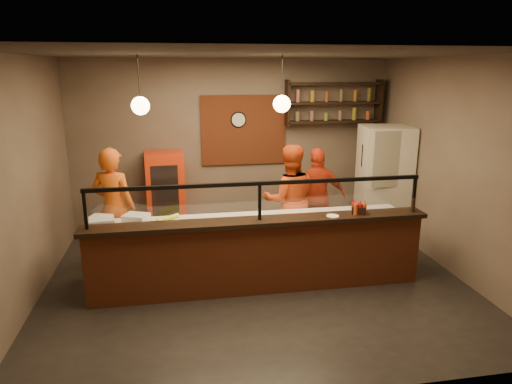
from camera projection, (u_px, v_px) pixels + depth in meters
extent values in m
plane|color=black|center=(256.00, 281.00, 6.69)|extent=(6.00, 6.00, 0.00)
plane|color=#3C352E|center=(256.00, 54.00, 5.86)|extent=(6.00, 6.00, 0.00)
plane|color=#705E52|center=(233.00, 146.00, 8.65)|extent=(6.00, 0.00, 6.00)
plane|color=#705E52|center=(23.00, 185.00, 5.78)|extent=(0.00, 5.00, 5.00)
plane|color=#705E52|center=(454.00, 167.00, 6.77)|extent=(0.00, 5.00, 5.00)
plane|color=#705E52|center=(306.00, 240.00, 3.90)|extent=(6.00, 0.00, 6.00)
cube|color=brown|center=(244.00, 130.00, 8.58)|extent=(1.60, 0.04, 1.30)
cube|color=brown|center=(259.00, 258.00, 6.28)|extent=(4.60, 0.25, 1.00)
cube|color=black|center=(260.00, 221.00, 6.14)|extent=(4.70, 0.37, 0.06)
cube|color=gray|center=(253.00, 249.00, 6.77)|extent=(4.60, 0.75, 0.85)
cube|color=white|center=(253.00, 221.00, 6.66)|extent=(4.60, 0.75, 0.05)
cube|color=white|center=(260.00, 202.00, 6.07)|extent=(4.40, 0.02, 0.50)
cube|color=black|center=(260.00, 183.00, 6.00)|extent=(4.50, 0.05, 0.05)
cube|color=black|center=(85.00, 210.00, 5.70)|extent=(0.04, 0.04, 0.50)
cube|color=black|center=(260.00, 202.00, 6.07)|extent=(0.04, 0.04, 0.50)
cube|color=black|center=(414.00, 194.00, 6.44)|extent=(0.04, 0.04, 0.50)
cube|color=black|center=(333.00, 121.00, 8.68)|extent=(1.80, 0.28, 0.04)
cube|color=black|center=(334.00, 103.00, 8.59)|extent=(1.80, 0.28, 0.04)
cube|color=black|center=(335.00, 84.00, 8.50)|extent=(1.80, 0.28, 0.04)
cube|color=black|center=(287.00, 103.00, 8.44)|extent=(0.04, 0.28, 0.85)
cube|color=black|center=(379.00, 102.00, 8.74)|extent=(0.04, 0.28, 0.85)
cylinder|color=black|center=(238.00, 120.00, 8.50)|extent=(0.30, 0.04, 0.30)
cylinder|color=black|center=(139.00, 78.00, 5.88)|extent=(0.01, 0.01, 0.60)
sphere|color=#FFDB8C|center=(140.00, 106.00, 5.97)|extent=(0.24, 0.24, 0.24)
cylinder|color=black|center=(282.00, 78.00, 6.19)|extent=(0.01, 0.01, 0.60)
sphere|color=#FFDB8C|center=(282.00, 104.00, 6.28)|extent=(0.24, 0.24, 0.24)
imported|color=#D95714|center=(114.00, 208.00, 7.02)|extent=(0.81, 0.67, 1.89)
imported|color=#C53F12|center=(289.00, 200.00, 7.52)|extent=(0.95, 0.76, 1.85)
imported|color=red|center=(317.00, 198.00, 7.89)|extent=(1.03, 0.46, 1.73)
cube|color=beige|center=(383.00, 183.00, 8.25)|extent=(0.97, 0.92, 2.05)
cube|color=red|center=(166.00, 195.00, 8.32)|extent=(0.72, 0.66, 1.58)
cylinder|color=white|center=(304.00, 218.00, 6.68)|extent=(0.56, 0.56, 0.01)
cube|color=white|center=(136.00, 220.00, 6.36)|extent=(0.40, 0.37, 0.16)
cube|color=silver|center=(101.00, 221.00, 6.36)|extent=(0.33, 0.30, 0.14)
cube|color=white|center=(102.00, 224.00, 6.17)|extent=(0.36, 0.31, 0.16)
cylinder|color=yellow|center=(168.00, 218.00, 6.58)|extent=(0.33, 0.29, 0.06)
cube|color=black|center=(359.00, 210.00, 6.37)|extent=(0.23, 0.21, 0.11)
cylinder|color=black|center=(413.00, 205.00, 6.43)|extent=(0.05, 0.05, 0.19)
cylinder|color=white|center=(333.00, 216.00, 6.25)|extent=(0.23, 0.23, 0.01)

